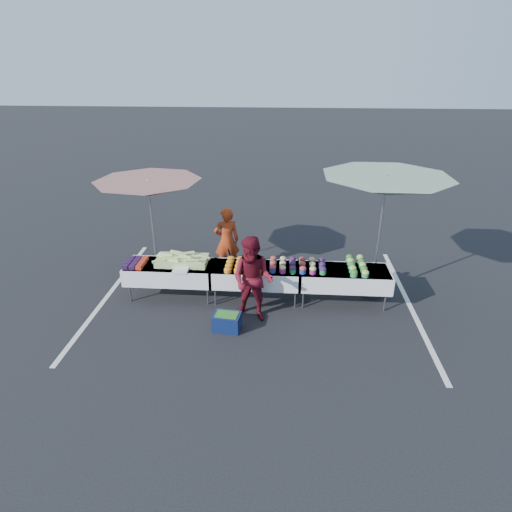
# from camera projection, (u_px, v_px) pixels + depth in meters

# --- Properties ---
(ground) EXTENTS (80.00, 80.00, 0.00)m
(ground) POSITION_uv_depth(u_px,v_px,m) (256.00, 299.00, 9.11)
(ground) COLOR black
(stripe_left) EXTENTS (0.10, 5.00, 0.00)m
(stripe_left) POSITION_uv_depth(u_px,v_px,m) (110.00, 293.00, 9.32)
(stripe_left) COLOR silver
(stripe_left) RESTS_ON ground
(stripe_right) EXTENTS (0.10, 5.00, 0.00)m
(stripe_right) POSITION_uv_depth(u_px,v_px,m) (409.00, 304.00, 8.89)
(stripe_right) COLOR silver
(stripe_right) RESTS_ON ground
(table_left) EXTENTS (1.86, 0.81, 0.75)m
(table_left) POSITION_uv_depth(u_px,v_px,m) (171.00, 271.00, 8.98)
(table_left) COLOR white
(table_left) RESTS_ON ground
(table_center) EXTENTS (1.86, 0.81, 0.75)m
(table_center) POSITION_uv_depth(u_px,v_px,m) (256.00, 274.00, 8.86)
(table_center) COLOR white
(table_center) RESTS_ON ground
(table_right) EXTENTS (1.86, 0.81, 0.75)m
(table_right) POSITION_uv_depth(u_px,v_px,m) (344.00, 277.00, 8.74)
(table_right) COLOR white
(table_right) RESTS_ON ground
(berry_punnets) EXTENTS (0.40, 0.54, 0.08)m
(berry_punnets) POSITION_uv_depth(u_px,v_px,m) (136.00, 263.00, 8.89)
(berry_punnets) COLOR black
(berry_punnets) RESTS_ON table_left
(corn_pile) EXTENTS (1.16, 0.57, 0.26)m
(corn_pile) POSITION_uv_depth(u_px,v_px,m) (181.00, 260.00, 8.90)
(corn_pile) COLOR #9BB55D
(corn_pile) RESTS_ON table_left
(plastic_bags) EXTENTS (0.30, 0.25, 0.05)m
(plastic_bags) POSITION_uv_depth(u_px,v_px,m) (181.00, 270.00, 8.61)
(plastic_bags) COLOR white
(plastic_bags) RESTS_ON table_left
(carrot_bowls) EXTENTS (0.75, 0.69, 0.11)m
(carrot_bowls) POSITION_uv_depth(u_px,v_px,m) (244.00, 265.00, 8.78)
(carrot_bowls) COLOR orange
(carrot_bowls) RESTS_ON table_center
(potato_cups) EXTENTS (1.14, 0.58, 0.16)m
(potato_cups) POSITION_uv_depth(u_px,v_px,m) (298.00, 265.00, 8.70)
(potato_cups) COLOR #203499
(potato_cups) RESTS_ON table_right
(bean_baskets) EXTENTS (0.36, 0.86, 0.15)m
(bean_baskets) POSITION_uv_depth(u_px,v_px,m) (357.00, 265.00, 8.70)
(bean_baskets) COLOR #228844
(bean_baskets) RESTS_ON table_right
(vendor) EXTENTS (0.67, 0.53, 1.60)m
(vendor) POSITION_uv_depth(u_px,v_px,m) (227.00, 241.00, 9.94)
(vendor) COLOR #A03212
(vendor) RESTS_ON ground
(customer) EXTENTS (0.97, 0.84, 1.70)m
(customer) POSITION_uv_depth(u_px,v_px,m) (253.00, 280.00, 8.07)
(customer) COLOR maroon
(customer) RESTS_ON ground
(umbrella_left) EXTENTS (2.77, 2.77, 2.34)m
(umbrella_left) POSITION_uv_depth(u_px,v_px,m) (149.00, 189.00, 9.10)
(umbrella_left) COLOR black
(umbrella_left) RESTS_ON ground
(umbrella_right) EXTENTS (3.37, 3.37, 2.63)m
(umbrella_right) POSITION_uv_depth(u_px,v_px,m) (386.00, 187.00, 8.31)
(umbrella_right) COLOR black
(umbrella_right) RESTS_ON ground
(storage_bin) EXTENTS (0.54, 0.42, 0.33)m
(storage_bin) POSITION_uv_depth(u_px,v_px,m) (227.00, 321.00, 8.01)
(storage_bin) COLOR #0D1A44
(storage_bin) RESTS_ON ground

